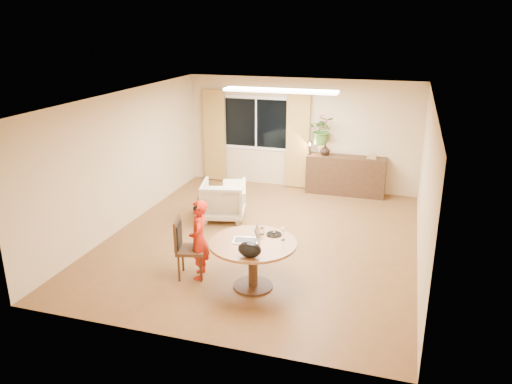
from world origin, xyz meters
TOP-DOWN VIEW (x-y plane):
  - floor at (0.00, 0.00)m, footprint 6.50×6.50m
  - ceiling at (0.00, 0.00)m, footprint 6.50×6.50m
  - wall_back at (0.00, 3.25)m, footprint 5.50×0.00m
  - wall_left at (-2.75, 0.00)m, footprint 0.00×6.50m
  - wall_right at (2.75, 0.00)m, footprint 0.00×6.50m
  - window at (-1.10, 3.23)m, footprint 1.70×0.03m
  - curtain_left at (-2.15, 3.15)m, footprint 0.55×0.08m
  - curtain_right at (-0.05, 3.15)m, footprint 0.55×0.08m
  - ceiling_panel at (0.00, 1.20)m, footprint 2.20×0.35m
  - dining_table at (0.36, -1.73)m, footprint 1.30×1.30m
  - dining_chair at (-0.66, -1.69)m, footprint 0.55×0.52m
  - child at (-0.53, -1.65)m, footprint 0.53×0.43m
  - laptop at (0.25, -1.73)m, footprint 0.43×0.32m
  - tumbler at (0.41, -1.41)m, footprint 0.07×0.07m
  - wine_glass at (0.77, -1.53)m, footprint 0.09×0.09m
  - pot_lid at (0.59, -1.39)m, footprint 0.25×0.25m
  - handbag at (0.47, -2.21)m, footprint 0.38×0.29m
  - armchair at (-1.04, 0.77)m, footprint 1.01×1.03m
  - throw at (-0.77, 0.67)m, footprint 0.60×0.66m
  - sideboard at (1.13, 3.01)m, footprint 1.79×0.44m
  - vase at (0.62, 3.01)m, footprint 0.30×0.30m
  - bouquet at (0.54, 3.01)m, footprint 0.65×0.58m
  - book_stack at (1.68, 3.01)m, footprint 0.23×0.19m
  - desk_lamp at (0.28, 2.96)m, footprint 0.16×0.16m

SIDE VIEW (x-z plane):
  - floor at x=0.00m, z-range 0.00..0.00m
  - armchair at x=-1.04m, z-range 0.00..0.79m
  - sideboard at x=1.13m, z-range 0.00..0.90m
  - dining_chair at x=-0.66m, z-range 0.00..0.96m
  - dining_table at x=0.36m, z-range 0.21..0.95m
  - child at x=-0.53m, z-range 0.00..1.26m
  - pot_lid at x=0.59m, z-range 0.74..0.78m
  - tumbler at x=0.41m, z-range 0.74..0.84m
  - throw at x=-0.77m, z-range 0.79..0.82m
  - wine_glass at x=0.77m, z-range 0.74..0.94m
  - handbag at x=0.47m, z-range 0.74..0.96m
  - laptop at x=0.25m, z-range 0.74..1.00m
  - book_stack at x=1.68m, z-range 0.90..0.98m
  - vase at x=0.62m, z-range 0.90..1.15m
  - desk_lamp at x=0.28m, z-range 0.90..1.21m
  - curtain_left at x=-2.15m, z-range 0.02..2.27m
  - curtain_right at x=-0.05m, z-range 0.02..2.27m
  - wall_back at x=0.00m, z-range -1.45..4.05m
  - wall_left at x=-2.75m, z-range -1.95..4.55m
  - wall_right at x=2.75m, z-range -1.95..4.55m
  - bouquet at x=0.54m, z-range 1.15..1.81m
  - window at x=-1.10m, z-range 0.85..2.15m
  - ceiling_panel at x=0.00m, z-range 2.54..2.59m
  - ceiling at x=0.00m, z-range 2.60..2.60m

